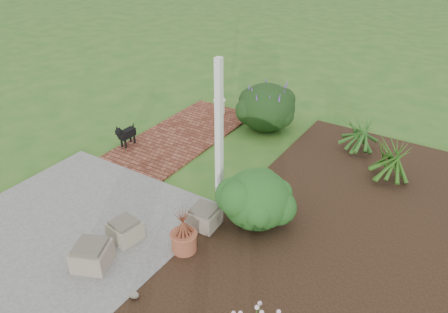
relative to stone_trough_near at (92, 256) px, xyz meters
The scene contains 15 objects.
ground 2.18m from the stone_trough_near, 81.36° to the left, with size 80.00×80.00×0.00m, color #2B611E.
concrete_patio 1.02m from the stone_trough_near, 156.83° to the left, with size 3.50×3.50×0.04m, color #61615E.
brick_path 4.13m from the stone_trough_near, 109.43° to the left, with size 1.60×3.50×0.04m, color #5B2A1C.
garden_bed 3.88m from the stone_trough_near, 43.11° to the left, with size 4.00×7.00×0.03m, color black.
veranda_post 2.56m from the stone_trough_near, 74.42° to the left, with size 0.10×0.10×2.50m, color white.
stone_trough_near is the anchor object (origin of this frame).
stone_trough_mid 0.65m from the stone_trough_near, 90.82° to the left, with size 0.41×0.41×0.27m, color gray.
stone_trough_far 1.74m from the stone_trough_near, 62.43° to the left, with size 0.43×0.43×0.29m, color gray.
black_dog 3.48m from the stone_trough_near, 125.92° to the left, with size 0.16×0.54×0.47m.
cream_ceramic_urn 5.40m from the stone_trough_near, 104.10° to the left, with size 0.26×0.26×0.34m, color beige.
evergreen_shrub 2.52m from the stone_trough_near, 55.24° to the left, with size 1.07×1.07×0.91m, color #123D1A.
agapanthus_clump_back 5.28m from the stone_trough_near, 57.38° to the left, with size 1.06×1.06×0.96m, color #15400C, non-canonical shape.
agapanthus_clump_front 5.56m from the stone_trough_near, 68.53° to the left, with size 1.02×1.02×0.91m, color #0F4014, non-canonical shape.
terracotta_pot_bronze 1.28m from the stone_trough_near, 46.90° to the left, with size 0.36×0.36×0.29m, color #994E33.
purple_flowering_bush 5.19m from the stone_trough_near, 90.38° to the left, with size 1.25×1.25×1.07m, color black.
Camera 1 is at (3.62, -4.97, 4.35)m, focal length 35.00 mm.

